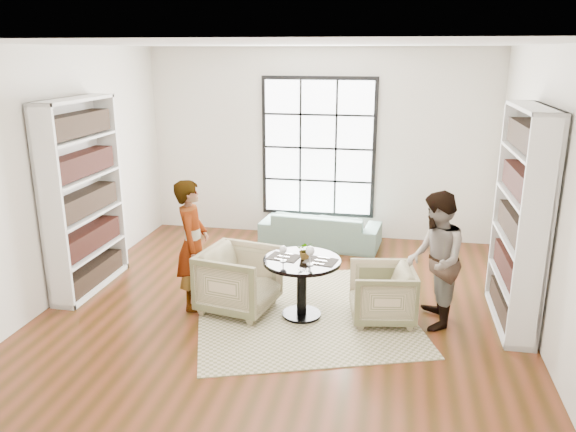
% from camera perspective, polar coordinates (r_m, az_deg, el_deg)
% --- Properties ---
extents(ground, '(6.00, 6.00, 0.00)m').
position_cam_1_polar(ground, '(6.63, -0.68, -9.84)').
color(ground, '#5F2A16').
extents(room_shell, '(6.00, 6.01, 6.00)m').
position_cam_1_polar(room_shell, '(6.69, 0.21, 1.92)').
color(room_shell, silver).
rests_on(room_shell, ground).
extents(rug, '(3.07, 3.07, 0.01)m').
position_cam_1_polar(rug, '(6.63, 1.62, -9.79)').
color(rug, tan).
rests_on(rug, ground).
extents(pedestal_table, '(0.87, 0.87, 0.70)m').
position_cam_1_polar(pedestal_table, '(6.35, 1.41, -6.03)').
color(pedestal_table, black).
rests_on(pedestal_table, ground).
extents(sofa, '(1.89, 0.90, 0.53)m').
position_cam_1_polar(sofa, '(8.75, 3.31, -1.31)').
color(sofa, slate).
rests_on(sofa, ground).
extents(armchair_left, '(0.96, 0.94, 0.75)m').
position_cam_1_polar(armchair_left, '(6.59, -4.99, -6.48)').
color(armchair_left, tan).
rests_on(armchair_left, ground).
extents(armchair_right, '(0.80, 0.78, 0.64)m').
position_cam_1_polar(armchair_right, '(6.43, 9.51, -7.78)').
color(armchair_right, tan).
rests_on(armchair_right, ground).
extents(person_left, '(0.46, 0.61, 1.54)m').
position_cam_1_polar(person_left, '(6.61, -9.67, -2.89)').
color(person_left, gray).
rests_on(person_left, ground).
extents(person_right, '(0.61, 0.76, 1.52)m').
position_cam_1_polar(person_right, '(6.29, 14.73, -4.38)').
color(person_right, gray).
rests_on(person_right, ground).
extents(placemat_left, '(0.38, 0.32, 0.01)m').
position_cam_1_polar(placemat_left, '(6.34, -0.42, -4.18)').
color(placemat_left, '#2A2725').
rests_on(placemat_left, pedestal_table).
extents(placemat_right, '(0.38, 0.32, 0.01)m').
position_cam_1_polar(placemat_right, '(6.23, 3.34, -4.58)').
color(placemat_right, '#2A2725').
rests_on(placemat_right, pedestal_table).
extents(cutlery_left, '(0.18, 0.24, 0.01)m').
position_cam_1_polar(cutlery_left, '(6.34, -0.42, -4.12)').
color(cutlery_left, silver).
rests_on(cutlery_left, placemat_left).
extents(cutlery_right, '(0.18, 0.24, 0.01)m').
position_cam_1_polar(cutlery_right, '(6.23, 3.34, -4.52)').
color(cutlery_right, silver).
rests_on(cutlery_right, placemat_right).
extents(wine_glass_left, '(0.08, 0.08, 0.19)m').
position_cam_1_polar(wine_glass_left, '(6.17, -0.50, -3.48)').
color(wine_glass_left, silver).
rests_on(wine_glass_left, pedestal_table).
extents(wine_glass_right, '(0.10, 0.10, 0.21)m').
position_cam_1_polar(wine_glass_right, '(6.08, 2.27, -3.62)').
color(wine_glass_right, silver).
rests_on(wine_glass_right, pedestal_table).
extents(flower_centerpiece, '(0.20, 0.18, 0.21)m').
position_cam_1_polar(flower_centerpiece, '(6.26, 1.78, -3.48)').
color(flower_centerpiece, gray).
rests_on(flower_centerpiece, pedestal_table).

